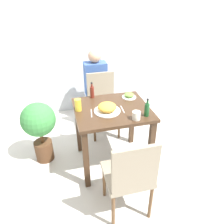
# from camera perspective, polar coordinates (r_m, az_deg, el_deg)

# --- Properties ---
(ground_plane) EXTENTS (16.00, 16.00, 0.00)m
(ground_plane) POSITION_cam_1_polar(r_m,az_deg,el_deg) (2.90, 0.00, -12.52)
(ground_plane) COLOR beige
(wall_back) EXTENTS (8.00, 0.05, 2.60)m
(wall_back) POSITION_cam_1_polar(r_m,az_deg,el_deg) (3.69, -6.43, 19.47)
(wall_back) COLOR silver
(wall_back) RESTS_ON ground_plane
(dining_table) EXTENTS (0.84, 0.74, 0.77)m
(dining_table) POSITION_cam_1_polar(r_m,az_deg,el_deg) (2.52, 0.00, -1.83)
(dining_table) COLOR #3D2819
(dining_table) RESTS_ON ground_plane
(chair_near) EXTENTS (0.42, 0.42, 0.90)m
(chair_near) POSITION_cam_1_polar(r_m,az_deg,el_deg) (2.01, 4.73, -16.03)
(chair_near) COLOR gray
(chair_near) RESTS_ON ground_plane
(chair_far) EXTENTS (0.42, 0.42, 0.90)m
(chair_far) POSITION_cam_1_polar(r_m,az_deg,el_deg) (3.20, -2.50, 3.01)
(chair_far) COLOR gray
(chair_far) RESTS_ON ground_plane
(food_plate) EXTENTS (0.29, 0.29, 0.10)m
(food_plate) POSITION_cam_1_polar(r_m,az_deg,el_deg) (2.36, -1.28, 1.09)
(food_plate) COLOR white
(food_plate) RESTS_ON dining_table
(side_plate) EXTENTS (0.17, 0.17, 0.06)m
(side_plate) POSITION_cam_1_polar(r_m,az_deg,el_deg) (2.68, 4.50, 4.29)
(side_plate) COLOR white
(side_plate) RESTS_ON dining_table
(drink_cup) EXTENTS (0.08, 0.08, 0.09)m
(drink_cup) POSITION_cam_1_polar(r_m,az_deg,el_deg) (2.23, 6.38, -0.92)
(drink_cup) COLOR silver
(drink_cup) RESTS_ON dining_table
(juice_glass) EXTENTS (0.07, 0.07, 0.14)m
(juice_glass) POSITION_cam_1_polar(r_m,az_deg,el_deg) (2.39, -8.85, 1.83)
(juice_glass) COLOR gold
(juice_glass) RESTS_ON dining_table
(sauce_bottle) EXTENTS (0.05, 0.05, 0.20)m
(sauce_bottle) POSITION_cam_1_polar(r_m,az_deg,el_deg) (2.29, 9.10, 0.74)
(sauce_bottle) COLOR #194C23
(sauce_bottle) RESTS_ON dining_table
(condiment_bottle) EXTENTS (0.05, 0.05, 0.20)m
(condiment_bottle) POSITION_cam_1_polar(r_m,az_deg,el_deg) (2.66, -5.24, 5.33)
(condiment_bottle) COLOR maroon
(condiment_bottle) RESTS_ON dining_table
(fork_utensil) EXTENTS (0.03, 0.17, 0.00)m
(fork_utensil) POSITION_cam_1_polar(r_m,az_deg,el_deg) (2.35, -5.39, -0.33)
(fork_utensil) COLOR silver
(fork_utensil) RESTS_ON dining_table
(spoon_utensil) EXTENTS (0.02, 0.17, 0.00)m
(spoon_utensil) POSITION_cam_1_polar(r_m,az_deg,el_deg) (2.42, 2.74, 0.73)
(spoon_utensil) COLOR silver
(spoon_utensil) RESTS_ON dining_table
(potted_plant_left) EXTENTS (0.41, 0.41, 0.80)m
(potted_plant_left) POSITION_cam_1_polar(r_m,az_deg,el_deg) (2.75, -18.47, -3.24)
(potted_plant_left) COLOR #51331E
(potted_plant_left) RESTS_ON ground_plane
(person_figure) EXTENTS (0.34, 0.22, 1.17)m
(person_figure) POSITION_cam_1_polar(r_m,az_deg,el_deg) (3.50, -4.23, 6.65)
(person_figure) COLOR #2D3347
(person_figure) RESTS_ON ground_plane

